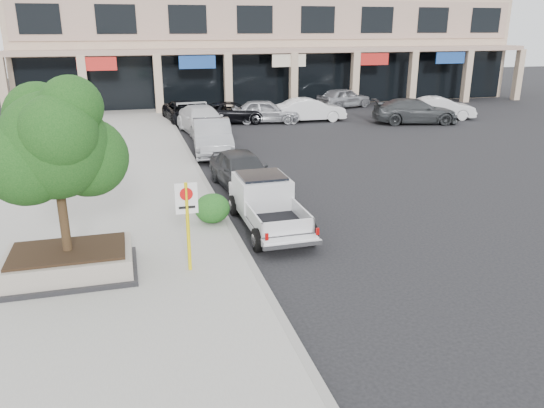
{
  "coord_description": "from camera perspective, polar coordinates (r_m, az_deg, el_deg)",
  "views": [
    {
      "loc": [
        -4.38,
        -11.8,
        6.03
      ],
      "look_at": [
        -0.72,
        1.5,
        1.38
      ],
      "focal_mm": 35.0,
      "sensor_mm": 36.0,
      "label": 1
    }
  ],
  "objects": [
    {
      "name": "lot_car_b",
      "position": [
        35.71,
        4.16,
        10.07
      ],
      "size": [
        4.62,
        1.66,
        1.52
      ],
      "primitive_type": "imported",
      "rotation": [
        0.0,
        0.0,
        1.56
      ],
      "color": "silver",
      "rests_on": "ground"
    },
    {
      "name": "planter",
      "position": [
        14.09,
        -20.94,
        -5.92
      ],
      "size": [
        3.2,
        2.2,
        0.68
      ],
      "color": "black",
      "rests_on": "sidewalk"
    },
    {
      "name": "pickup_truck",
      "position": [
        16.37,
        -0.3,
        -0.15
      ],
      "size": [
        1.86,
        4.89,
        1.53
      ],
      "primitive_type": null,
      "rotation": [
        0.0,
        0.0,
        0.01
      ],
      "color": "silver",
      "rests_on": "ground"
    },
    {
      "name": "planter_tree",
      "position": [
        13.34,
        -21.76,
        5.98
      ],
      "size": [
        2.9,
        2.55,
        4.0
      ],
      "color": "#311C13",
      "rests_on": "planter"
    },
    {
      "name": "strip_mall",
      "position": [
        47.4,
        -0.27,
        17.06
      ],
      "size": [
        40.55,
        12.43,
        9.5
      ],
      "color": "tan",
      "rests_on": "ground"
    },
    {
      "name": "lot_car_a",
      "position": [
        35.06,
        -0.73,
        9.96
      ],
      "size": [
        4.75,
        2.75,
        1.52
      ],
      "primitive_type": "imported",
      "rotation": [
        0.0,
        0.0,
        1.34
      ],
      "color": "#ABACB3",
      "rests_on": "ground"
    },
    {
      "name": "lot_car_d",
      "position": [
        35.18,
        -4.27,
        9.8
      ],
      "size": [
        5.11,
        2.85,
        1.35
      ],
      "primitive_type": "imported",
      "rotation": [
        0.0,
        0.0,
        1.44
      ],
      "color": "black",
      "rests_on": "ground"
    },
    {
      "name": "ground",
      "position": [
        13.96,
        4.52,
        -7.04
      ],
      "size": [
        120.0,
        120.0,
        0.0
      ],
      "primitive_type": "plane",
      "color": "black",
      "rests_on": "ground"
    },
    {
      "name": "curb_car_a",
      "position": [
        20.55,
        -3.25,
        3.67
      ],
      "size": [
        2.18,
        4.5,
        1.48
      ],
      "primitive_type": "imported",
      "rotation": [
        0.0,
        0.0,
        0.1
      ],
      "color": "#292B2E",
      "rests_on": "ground"
    },
    {
      "name": "no_parking_sign",
      "position": [
        13.17,
        -9.1,
        -1.13
      ],
      "size": [
        0.55,
        0.09,
        2.3
      ],
      "color": "yellow",
      "rests_on": "sidewalk"
    },
    {
      "name": "lot_car_e",
      "position": [
        42.03,
        7.72,
        11.26
      ],
      "size": [
        4.88,
        3.24,
        1.54
      ],
      "primitive_type": "imported",
      "rotation": [
        0.0,
        0.0,
        1.91
      ],
      "color": "gray",
      "rests_on": "ground"
    },
    {
      "name": "lot_car_f",
      "position": [
        38.29,
        17.67,
        9.81
      ],
      "size": [
        4.77,
        2.74,
        1.49
      ],
      "primitive_type": "imported",
      "rotation": [
        0.0,
        0.0,
        1.3
      ],
      "color": "silver",
      "rests_on": "ground"
    },
    {
      "name": "sidewalk",
      "position": [
        18.8,
        -17.98,
        -0.8
      ],
      "size": [
        8.0,
        52.0,
        0.15
      ],
      "primitive_type": "cube",
      "color": "gray",
      "rests_on": "ground"
    },
    {
      "name": "curb",
      "position": [
        18.98,
        -6.04,
        0.22
      ],
      "size": [
        0.2,
        52.0,
        0.15
      ],
      "primitive_type": "cube",
      "color": "gray",
      "rests_on": "ground"
    },
    {
      "name": "hedge",
      "position": [
        16.66,
        -6.44,
        -0.47
      ],
      "size": [
        1.1,
        0.99,
        0.93
      ],
      "primitive_type": "ellipsoid",
      "color": "#154C17",
      "rests_on": "sidewalk"
    },
    {
      "name": "curb_car_d",
      "position": [
        35.83,
        -9.42,
        9.76
      ],
      "size": [
        2.72,
        5.04,
        1.34
      ],
      "primitive_type": "imported",
      "rotation": [
        0.0,
        0.0,
        0.1
      ],
      "color": "black",
      "rests_on": "ground"
    },
    {
      "name": "lot_car_c",
      "position": [
        36.08,
        15.13,
        9.63
      ],
      "size": [
        5.8,
        3.36,
        1.58
      ],
      "primitive_type": "imported",
      "rotation": [
        0.0,
        0.0,
        1.35
      ],
      "color": "#323538",
      "rests_on": "ground"
    },
    {
      "name": "curb_car_b",
      "position": [
        26.45,
        -6.44,
        7.17
      ],
      "size": [
        2.25,
        5.23,
        1.67
      ],
      "primitive_type": "imported",
      "rotation": [
        0.0,
        0.0,
        -0.1
      ],
      "color": "gray",
      "rests_on": "ground"
    },
    {
      "name": "curb_car_c",
      "position": [
        31.66,
        -7.48,
        8.92
      ],
      "size": [
        2.83,
        5.64,
        1.57
      ],
      "primitive_type": "imported",
      "rotation": [
        0.0,
        0.0,
        0.12
      ],
      "color": "silver",
      "rests_on": "ground"
    }
  ]
}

